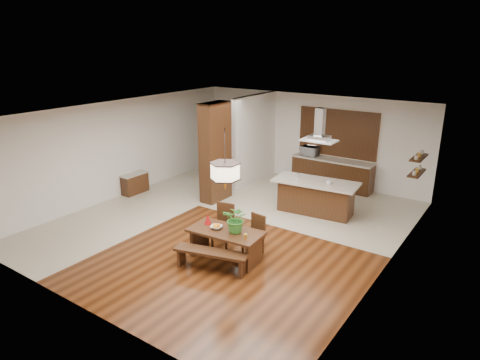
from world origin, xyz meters
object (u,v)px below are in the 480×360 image
Objects in this scene: dining_table at (226,238)px; pendant_lantern at (225,160)px; hallway_console at (135,183)px; fruit_bowl at (216,227)px; dining_bench at (211,260)px; kitchen_island at (316,197)px; dining_chair_left at (222,226)px; microwave at (310,151)px; range_hood at (320,125)px; island_cup at (329,182)px; foliage_plant at (237,219)px; dining_chair_right at (253,235)px.

pendant_lantern reaches higher than dining_table.
fruit_bowl is at bearing -21.46° from hallway_console.
dining_bench is at bearing -85.52° from pendant_lantern.
fruit_bowl is 3.60m from kitchen_island.
hallway_console is 5.14m from dining_table.
microwave reaches higher than dining_chair_left.
kitchen_island is 1.99m from range_hood.
range_hood reaches higher than microwave.
dining_table is 12.34× the size of island_cup.
island_cup is at bearing -51.01° from microwave.
fruit_bowl is 5.83m from microwave.
pendant_lantern is at bearing 94.48° from dining_bench.
range_hood is at bearing 17.96° from hallway_console.
island_cup is at bearing -11.54° from range_hood.
dining_bench is at bearing -96.10° from range_hood.
hallway_console is 0.89× the size of dining_chair_left.
dining_chair_left is 1.10× the size of range_hood.
microwave is at bearing 100.65° from foliage_plant.
dining_chair_left is 0.75× the size of pendant_lantern.
dining_table is 3.52m from kitchen_island.
foliage_plant is 3.41m from island_cup.
pendant_lantern is 2.37× the size of microwave.
foliage_plant reaches higher than kitchen_island.
hallway_console is 5.49m from pendant_lantern.
island_cup is (5.70, 1.64, 0.67)m from hallway_console.
range_hood is (0.48, 3.49, 0.22)m from pendant_lantern.
fruit_bowl is (4.60, -1.81, 0.38)m from hallway_console.
range_hood is (0.48, 3.49, 1.97)m from dining_table.
foliage_plant is (0.24, 0.06, 0.48)m from dining_table.
dining_table is (4.82, -1.77, 0.18)m from hallway_console.
foliage_plant reaches higher than dining_table.
microwave is at bearing 82.11° from dining_chair_left.
dining_bench is 2.11m from pendant_lantern.
fruit_bowl is (-0.47, -0.10, -0.27)m from foliage_plant.
kitchen_island is 17.41× the size of island_cup.
microwave is (-0.39, 5.29, 0.61)m from dining_chair_left.
range_hood is at bearing 78.66° from fruit_bowl.
dining_chair_right reaches higher than dining_bench.
microwave is at bearing 114.25° from kitchen_island.
dining_bench is 1.75× the size of dining_chair_right.
pendant_lantern is 5.92m from microwave.
dining_bench is at bearing -98.65° from dining_chair_right.
hallway_console is at bearing 159.83° from pendant_lantern.
pendant_lantern is at bearing 0.00° from dining_table.
dining_bench is at bearing -79.18° from microwave.
microwave is at bearing 110.25° from dining_chair_right.
fruit_bowl is (-0.59, -0.56, 0.25)m from dining_chair_right.
dining_table is 0.64m from dining_bench.
dining_chair_left is at bearing 133.77° from pendant_lantern.
dining_table is 4.04m from range_hood.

